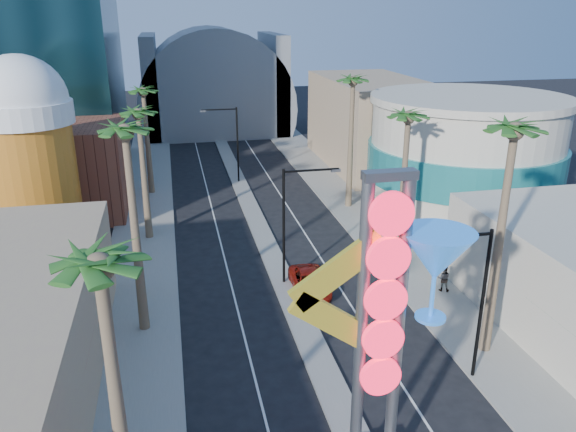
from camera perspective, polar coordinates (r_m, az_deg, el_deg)
name	(u,v)px	position (r m, az deg, el deg)	size (l,w,h in m)	color
sidewalk_west	(145,217)	(51.25, -14.32, -0.08)	(5.00, 100.00, 0.15)	gray
sidewalk_east	(350,202)	(53.69, 6.32, 1.38)	(5.00, 100.00, 0.15)	gray
median	(247,199)	(54.43, -4.23, 1.72)	(1.60, 84.00, 0.15)	gray
brick_filler_west	(67,169)	(53.69, -21.55, 4.44)	(10.00, 10.00, 8.00)	brown
filler_east	(371,123)	(66.42, 8.40, 9.35)	(10.00, 20.00, 10.00)	tan
beer_mug	(28,148)	(45.38, -24.89, 6.30)	(7.00, 7.00, 14.50)	#B16F17
turquoise_building	(464,158)	(51.21, 17.42, 5.67)	(16.60, 16.60, 10.60)	beige
canopy	(214,102)	(86.42, -7.50, 11.44)	(22.00, 16.00, 22.00)	slate
neon_sign	(403,313)	(20.46, 11.60, -9.63)	(6.53, 2.60, 12.55)	gray
streetlight_0	(292,215)	(36.18, 0.41, 0.10)	(3.79, 0.25, 8.00)	black
streetlight_1	(232,137)	(58.84, -5.70, 7.94)	(3.79, 0.25, 8.00)	black
streetlight_2	(475,293)	(28.05, 18.42, -7.39)	(3.45, 0.25, 8.00)	black
palm_0	(102,286)	(17.04, -18.42, -6.72)	(2.40, 2.40, 11.70)	brown
palm_1	(126,146)	(29.98, -16.10, 6.89)	(2.40, 2.40, 12.70)	brown
palm_2	(139,121)	(43.94, -14.91, 9.28)	(2.40, 2.40, 11.20)	brown
palm_3	(144,98)	(55.77, -14.46, 11.54)	(2.40, 2.40, 11.20)	brown
palm_5	(513,147)	(28.67, 21.85, 6.55)	(2.40, 2.40, 13.20)	brown
palm_6	(408,126)	(39.24, 12.08, 8.93)	(2.40, 2.40, 11.70)	brown
palm_7	(353,89)	(50.15, 6.60, 12.67)	(2.40, 2.40, 12.70)	brown
red_pickup	(310,282)	(36.77, 2.22, -6.73)	(2.22, 4.81, 1.34)	maroon
pedestrian_b	(444,278)	(37.82, 15.52, -6.13)	(0.84, 0.66, 1.74)	gray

